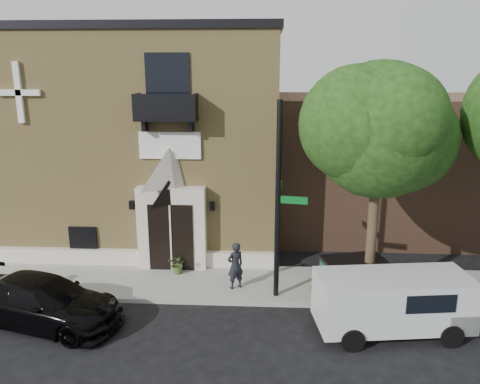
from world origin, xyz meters
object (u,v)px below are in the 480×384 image
object	(u,v)px
cargo_van	(398,301)
pedestrian_near	(235,266)
street_sign	(278,202)
fire_hydrant	(317,288)
black_sedan	(43,301)
dumpster	(353,277)

from	to	relation	value
cargo_van	pedestrian_near	bearing A→B (deg)	147.14
street_sign	fire_hydrant	distance (m)	3.25
street_sign	cargo_van	bearing A→B (deg)	-19.52
pedestrian_near	black_sedan	bearing A→B (deg)	-9.19
street_sign	pedestrian_near	size ratio (longest dim) A/B	3.90
fire_hydrant	dumpster	xyz separation A→B (m)	(1.22, 0.20, 0.33)
street_sign	fire_hydrant	world-z (taller)	street_sign
pedestrian_near	street_sign	bearing A→B (deg)	130.02
black_sedan	cargo_van	distance (m)	10.69
fire_hydrant	dumpster	size ratio (longest dim) A/B	0.32
black_sedan	fire_hydrant	distance (m)	8.72
street_sign	black_sedan	bearing A→B (deg)	-155.52
cargo_van	street_sign	size ratio (longest dim) A/B	0.71
black_sedan	fire_hydrant	xyz separation A→B (m)	(8.52, 1.86, -0.23)
cargo_van	fire_hydrant	bearing A→B (deg)	133.21
fire_hydrant	cargo_van	bearing A→B (deg)	-39.56
cargo_van	street_sign	xyz separation A→B (m)	(-3.51, 1.91, 2.44)
street_sign	dumpster	bearing A→B (deg)	10.77
fire_hydrant	street_sign	bearing A→B (deg)	174.77
black_sedan	dumpster	world-z (taller)	dumpster
street_sign	pedestrian_near	xyz separation A→B (m)	(-1.44, 0.46, -2.47)
black_sedan	street_sign	size ratio (longest dim) A/B	0.77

